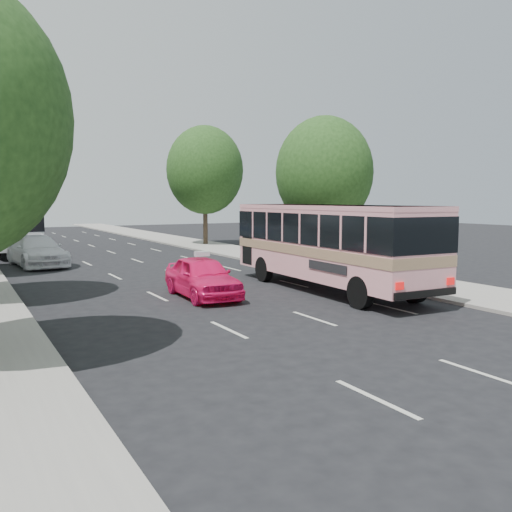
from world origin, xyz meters
TOP-DOWN VIEW (x-y plane):
  - ground at (0.00, 0.00)m, footprint 120.00×120.00m
  - sidewalk_right at (8.50, 20.00)m, footprint 4.00×90.00m
  - tree_right_near at (8.78, 7.94)m, footprint 5.10×5.10m
  - tree_right_far at (9.08, 23.94)m, footprint 6.00×6.00m
  - pink_bus at (4.50, 2.00)m, footprint 3.09×10.72m
  - pink_taxi at (-0.49, 3.00)m, footprint 2.04×4.57m
  - white_pickup at (-4.50, 16.13)m, footprint 2.95×5.94m
  - tour_coach_front at (-5.52, 24.87)m, footprint 3.72×12.18m
  - taxi_roof_sign at (-0.49, 3.00)m, footprint 0.56×0.21m

SIDE VIEW (x-z plane):
  - ground at x=0.00m, z-range 0.00..0.00m
  - sidewalk_right at x=8.50m, z-range 0.00..0.12m
  - pink_taxi at x=-0.49m, z-range 0.00..1.53m
  - white_pickup at x=-4.50m, z-range 0.00..1.66m
  - taxi_roof_sign at x=-0.49m, z-range 1.53..1.71m
  - pink_bus at x=4.50m, z-range 0.41..3.81m
  - tour_coach_front at x=-5.52m, z-range 0.37..3.95m
  - tree_right_near at x=8.78m, z-range 1.23..9.18m
  - tree_right_far at x=9.08m, z-range 1.45..10.80m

